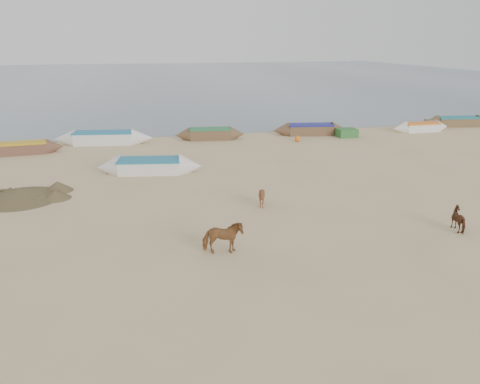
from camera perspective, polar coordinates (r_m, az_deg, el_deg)
The scene contains 9 objects.
ground at distance 17.06m, azimuth 3.19°, elevation -7.27°, with size 140.00×140.00×0.00m, color tan.
sea at distance 97.12m, azimuth -11.20°, elevation 13.47°, with size 160.00×160.00×0.00m, color slate.
cow_adult at distance 16.67m, azimuth -2.13°, elevation -5.59°, with size 0.65×1.44×1.21m, color brown.
calf_front at distance 21.29m, azimuth 2.68°, elevation -0.59°, with size 0.79×0.89×0.98m, color brown.
calf_right at distance 20.68m, azimuth 25.34°, elevation -3.03°, with size 0.92×0.79×0.93m, color #56301C.
near_canoe at distance 27.29m, azimuth -10.96°, elevation 3.15°, with size 5.94×1.45×0.83m, color silver, non-canonical shape.
debris_pile at distance 24.84m, azimuth -25.21°, elevation -0.16°, with size 3.89×3.89×0.51m, color brown.
waterline_canoes at distance 35.80m, azimuth -3.93°, elevation 6.99°, with size 54.54×4.15×0.94m.
beach_clutter at distance 35.87m, azimuth -0.11°, elevation 6.85°, with size 46.25×4.40×0.64m.
Camera 1 is at (-4.54, -14.74, 7.31)m, focal length 35.00 mm.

